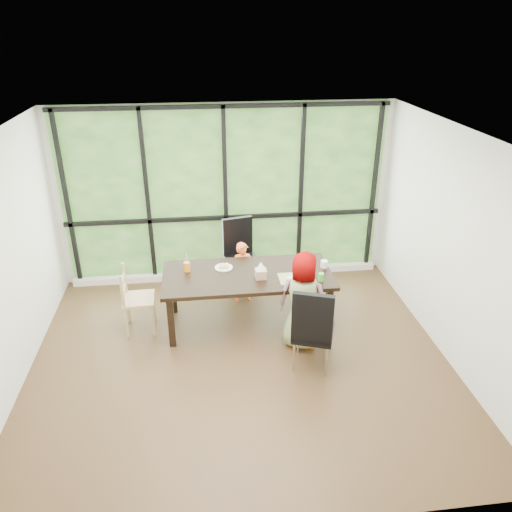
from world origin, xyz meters
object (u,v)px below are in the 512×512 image
Objects in this scene: dining_table at (248,299)px; orange_cup at (187,267)px; plate_near at (296,280)px; green_cup at (321,277)px; child_older at (305,300)px; plate_far at (224,268)px; chair_window_leather at (242,256)px; white_mug at (324,264)px; chair_interior_leather at (314,327)px; child_toddler at (243,272)px; chair_end_beech at (139,299)px; tissue_box at (261,274)px.

dining_table is 0.91m from orange_cup.
green_cup is (0.31, -0.06, 0.05)m from plate_near.
child_older is 1.23m from plate_far.
chair_window_leather reaches higher than white_mug.
white_mug is (0.13, 0.36, -0.01)m from green_cup.
chair_interior_leather is 1.19× the size of child_toddler.
chair_interior_leather is 8.39× the size of orange_cup.
child_toddler reaches higher than chair_end_beech.
plate_near is 2.53× the size of white_mug.
chair_interior_leather reaches higher than green_cup.
white_mug is 0.69× the size of tissue_box.
child_older is at bearing -108.17° from chair_end_beech.
tissue_box is (-0.49, 0.44, 0.17)m from child_older.
dining_table is 1.72× the size of child_older.
plate_far is (-0.95, 0.77, 0.12)m from child_older.
tissue_box is at bearing -17.95° from orange_cup.
tissue_box is (-0.44, 0.12, 0.05)m from plate_near.
plate_far is 1.30m from green_cup.
green_cup is 0.39m from white_mug.
dining_table is at bearing -101.43° from child_toddler.
plate_near is at bearing -145.11° from white_mug.
plate_near is 0.32m from green_cup.
child_older is 5.21× the size of plate_near.
white_mug is 0.90m from tissue_box.
orange_cup is at bearing 167.58° from dining_table.
chair_end_beech is 2.06m from plate_near.
dining_table is 0.75m from plate_near.
child_toddler is 6.48× the size of tissue_box.
orange_cup is at bearing -147.45° from chair_window_leather.
chair_window_leather is 1.37m from plate_near.
child_toddler is at bearing -37.07° from child_older.
chair_end_beech is at bearing 7.91° from child_older.
child_toddler is 8.36× the size of green_cup.
dining_table is 2.04× the size of chair_window_leather.
chair_window_leather is 11.16× the size of white_mug.
white_mug is (1.03, 0.06, 0.42)m from dining_table.
green_cup is (0.25, 0.26, 0.17)m from child_older.
green_cup is at bearing -22.85° from plate_far.
chair_end_beech is 3.67× the size of plate_near.
plate_near is (0.59, -0.25, 0.38)m from dining_table.
white_mug is (0.38, 0.63, 0.16)m from child_older.
child_older reaches higher than dining_table.
chair_interior_leather is at bearing -51.23° from plate_far.
chair_end_beech is at bearing -171.55° from plate_far.
orange_cup is at bearing -3.33° from child_older.
chair_interior_leather is 1.87m from orange_cup.
chair_interior_leather is 1.55m from plate_far.
white_mug is (1.03, -0.55, 0.34)m from child_toddler.
child_toddler is at bearing -105.12° from chair_window_leather.
child_toddler is 0.96m from orange_cup.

